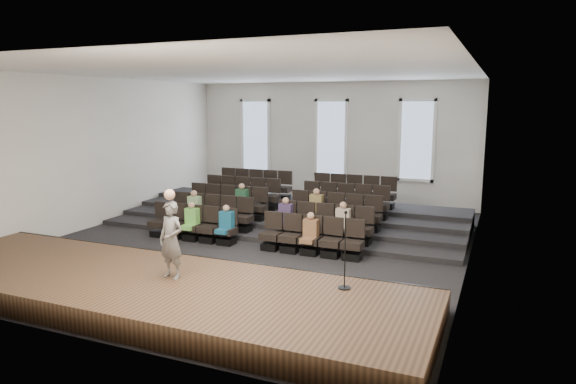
# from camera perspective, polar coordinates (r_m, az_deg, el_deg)

# --- Properties ---
(ground) EXTENTS (14.00, 14.00, 0.00)m
(ground) POSITION_cam_1_polar(r_m,az_deg,el_deg) (15.56, -3.43, -5.56)
(ground) COLOR black
(ground) RESTS_ON ground
(ceiling) EXTENTS (12.00, 14.00, 0.02)m
(ceiling) POSITION_cam_1_polar(r_m,az_deg,el_deg) (15.03, -3.62, 13.18)
(ceiling) COLOR white
(ceiling) RESTS_ON ground
(wall_back) EXTENTS (12.00, 0.04, 5.00)m
(wall_back) POSITION_cam_1_polar(r_m,az_deg,el_deg) (21.58, 4.85, 5.46)
(wall_back) COLOR white
(wall_back) RESTS_ON ground
(wall_front) EXTENTS (12.00, 0.04, 5.00)m
(wall_front) POSITION_cam_1_polar(r_m,az_deg,el_deg) (9.41, -22.94, -0.88)
(wall_front) COLOR white
(wall_front) RESTS_ON ground
(wall_left) EXTENTS (0.04, 14.00, 5.00)m
(wall_left) POSITION_cam_1_polar(r_m,az_deg,el_deg) (18.57, -20.44, 4.19)
(wall_left) COLOR white
(wall_left) RESTS_ON ground
(wall_right) EXTENTS (0.04, 14.00, 5.00)m
(wall_right) POSITION_cam_1_polar(r_m,az_deg,el_deg) (13.54, 19.95, 2.35)
(wall_right) COLOR white
(wall_right) RESTS_ON ground
(stage) EXTENTS (11.80, 3.60, 0.50)m
(stage) POSITION_cam_1_polar(r_m,az_deg,el_deg) (11.37, -15.13, -10.45)
(stage) COLOR #513722
(stage) RESTS_ON ground
(stage_lip) EXTENTS (11.80, 0.06, 0.52)m
(stage_lip) POSITION_cam_1_polar(r_m,az_deg,el_deg) (12.72, -10.18, -8.06)
(stage_lip) COLOR black
(stage_lip) RESTS_ON ground
(risers) EXTENTS (11.80, 4.80, 0.60)m
(risers) POSITION_cam_1_polar(r_m,az_deg,el_deg) (18.32, 0.98, -2.56)
(risers) COLOR black
(risers) RESTS_ON ground
(seating_rows) EXTENTS (6.80, 4.70, 1.67)m
(seating_rows) POSITION_cam_1_polar(r_m,az_deg,el_deg) (16.75, -1.11, -2.04)
(seating_rows) COLOR black
(seating_rows) RESTS_ON ground
(windows) EXTENTS (8.44, 0.10, 3.24)m
(windows) POSITION_cam_1_polar(r_m,az_deg,el_deg) (21.50, 4.80, 5.98)
(windows) COLOR white
(windows) RESTS_ON wall_back
(audience) EXTENTS (5.45, 2.64, 1.10)m
(audience) POSITION_cam_1_polar(r_m,az_deg,el_deg) (15.65, -2.93, -2.41)
(audience) COLOR #73D053
(audience) RESTS_ON seating_rows
(speaker) EXTENTS (0.64, 0.47, 1.63)m
(speaker) POSITION_cam_1_polar(r_m,az_deg,el_deg) (10.99, -12.85, -5.22)
(speaker) COLOR #63605E
(speaker) RESTS_ON stage
(mic_stand) EXTENTS (0.26, 0.26, 1.57)m
(mic_stand) POSITION_cam_1_polar(r_m,az_deg,el_deg) (10.26, 6.33, -8.14)
(mic_stand) COLOR black
(mic_stand) RESTS_ON stage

